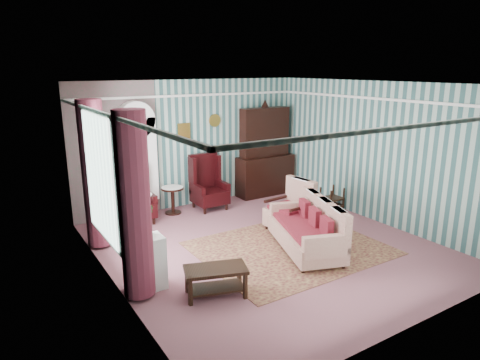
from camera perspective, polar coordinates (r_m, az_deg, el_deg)
floor at (r=7.90m, az=3.59°, el=-8.81°), size 6.00×6.00×0.00m
room_shell at (r=7.14m, az=-1.02°, el=5.48°), size 5.53×6.02×2.91m
bookcase at (r=9.39m, az=-13.37°, el=1.84°), size 0.80×0.28×2.24m
dresser_hutch at (r=10.74m, az=3.43°, el=4.16°), size 1.50×0.56×2.36m
wingback_left at (r=9.08m, az=-13.86°, el=-1.86°), size 0.76×0.80×1.25m
wingback_right at (r=9.74m, az=-4.09°, el=-0.33°), size 0.76×0.80×1.25m
seated_woman at (r=9.09m, az=-13.85°, el=-2.07°), size 0.44×0.40×1.18m
round_side_table at (r=9.61m, az=-8.95°, el=-2.71°), size 0.50×0.50×0.60m
nest_table at (r=9.97m, az=12.14°, el=-2.39°), size 0.45×0.38×0.54m
plant_stand at (r=6.47m, az=-12.53°, el=-10.85°), size 0.55×0.35×0.80m
rug at (r=7.85m, az=6.69°, el=-9.00°), size 3.20×2.60×0.01m
sofa at (r=7.62m, az=8.76°, el=-5.62°), size 1.62×2.11×1.05m
floral_armchair at (r=8.51m, az=6.62°, el=-3.60°), size 0.81×0.91×0.98m
coffee_table at (r=6.25m, az=-3.25°, el=-13.38°), size 0.98×0.71×0.43m
potted_plant_a at (r=6.14m, az=-13.42°, el=-6.09°), size 0.49×0.46×0.43m
potted_plant_b at (r=6.39m, az=-12.42°, el=-5.17°), size 0.25×0.20×0.43m
potted_plant_c at (r=6.29m, az=-13.56°, el=-5.71°), size 0.24×0.24×0.41m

